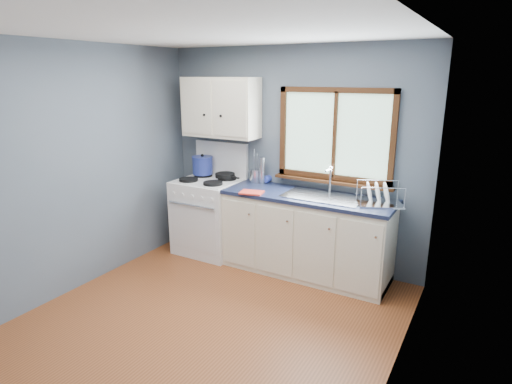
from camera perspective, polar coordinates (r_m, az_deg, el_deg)
The scene contains 18 objects.
floor at distance 4.02m, azimuth -7.33°, elevation -17.70°, with size 3.20×3.60×0.02m, color brown.
ceiling at distance 3.39m, azimuth -8.88°, elevation 20.83°, with size 3.20×3.60×0.02m, color white.
wall_back at distance 5.02m, azimuth 4.67°, elevation 4.68°, with size 3.20×0.02×2.50m, color slate.
wall_left at distance 4.64m, azimuth -24.02°, elevation 2.51°, with size 0.02×3.60×2.50m, color slate.
wall_right at distance 2.86m, azimuth 18.63°, elevation -4.42°, with size 0.02×3.60×2.50m, color slate.
gas_range at distance 5.39m, azimuth -6.24°, elevation -2.90°, with size 0.76×0.69×1.36m.
base_cabinets at distance 4.83m, azimuth 6.67°, elevation -6.19°, with size 1.85×0.60×0.88m.
countertop at distance 4.67m, azimuth 6.85°, elevation -0.60°, with size 1.89×0.64×0.04m, color #131A31.
sink at distance 4.62m, azimuth 8.89°, elevation -1.38°, with size 0.84×0.46×0.44m.
window at distance 4.74m, azimuth 10.43°, elevation 6.63°, with size 1.36×0.10×1.03m.
upper_cabinets at distance 5.20m, azimuth -4.75°, elevation 11.18°, with size 0.95×0.35×0.70m.
skillet at distance 5.27m, azimuth -4.13°, elevation 2.25°, with size 0.38×0.29×0.05m.
stockpot at distance 5.45m, azimuth -7.14°, elevation 3.59°, with size 0.27×0.27×0.26m.
utensil_crock at distance 5.14m, azimuth -0.12°, elevation 2.18°, with size 0.13×0.13×0.40m.
thermos at distance 5.08m, azimuth 0.81°, elevation 2.89°, with size 0.07×0.07×0.32m, color silver.
soap_bottle at distance 5.08m, azimuth 1.22°, elevation 2.42°, with size 0.09×0.09×0.23m, color #2D41B3.
dish_towel at distance 4.69m, azimuth -0.59°, elevation -0.06°, with size 0.25×0.18×0.02m, color #ED3D2C.
dish_rack at distance 4.46m, azimuth 16.03°, elevation -0.81°, with size 0.53×0.48×0.23m.
Camera 1 is at (2.08, -2.66, 2.18)m, focal length 30.00 mm.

